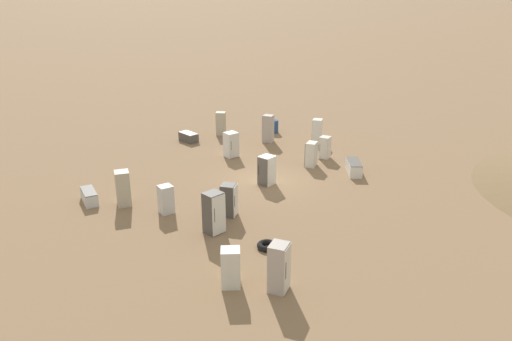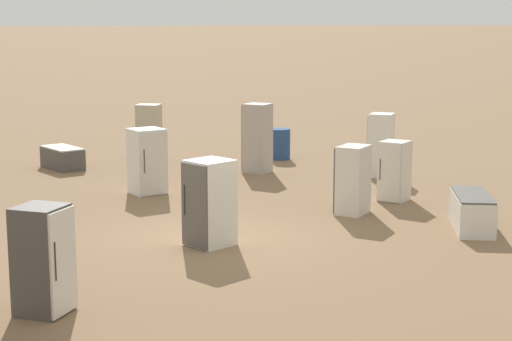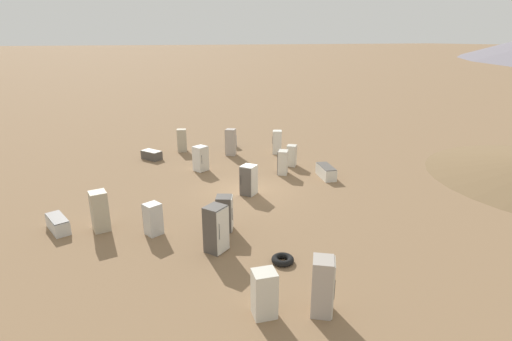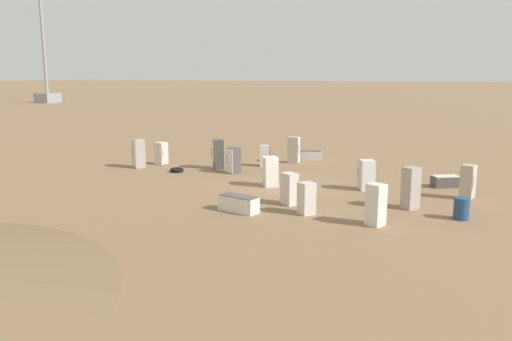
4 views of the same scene
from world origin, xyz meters
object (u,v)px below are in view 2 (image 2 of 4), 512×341
object	(u,v)px
discarded_fridge_1	(43,260)
discarded_fridge_11	(352,180)
discarded_fridge_3	(472,212)
discarded_fridge_9	(394,171)
rusty_barrel	(280,144)
discarded_fridge_5	(257,138)
discarded_fridge_14	(147,161)
discarded_fridge_4	(149,133)
discarded_fridge_0	(63,158)
discarded_fridge_12	(209,203)
discarded_fridge_10	(381,145)

from	to	relation	value
discarded_fridge_1	discarded_fridge_11	size ratio (longest dim) A/B	1.06
discarded_fridge_1	discarded_fridge_3	xyz separation A→B (m)	(-7.89, -4.44, -0.44)
discarded_fridge_9	rusty_barrel	bearing A→B (deg)	-34.38
discarded_fridge_5	discarded_fridge_14	size ratio (longest dim) A/B	1.20
discarded_fridge_4	discarded_fridge_0	bearing A→B (deg)	-138.63
discarded_fridge_9	discarded_fridge_14	distance (m)	5.99
discarded_fridge_0	discarded_fridge_9	bearing A→B (deg)	115.29
discarded_fridge_12	discarded_fridge_0	bearing A→B (deg)	-15.64
discarded_fridge_4	discarded_fridge_5	distance (m)	3.83
discarded_fridge_1	discarded_fridge_11	world-z (taller)	discarded_fridge_1
discarded_fridge_1	discarded_fridge_11	distance (m)	8.32
discarded_fridge_11	discarded_fridge_12	bearing A→B (deg)	159.83
discarded_fridge_3	discarded_fridge_14	size ratio (longest dim) A/B	1.20
discarded_fridge_11	rusty_barrel	bearing A→B (deg)	38.82
discarded_fridge_11	discarded_fridge_12	distance (m)	4.02
discarded_fridge_1	discarded_fridge_14	xyz separation A→B (m)	(-1.13, -8.61, 0.00)
discarded_fridge_4	discarded_fridge_10	size ratio (longest dim) A/B	0.99
discarded_fridge_1	discarded_fridge_10	distance (m)	12.77
discarded_fridge_4	discarded_fridge_11	size ratio (longest dim) A/B	1.13
discarded_fridge_3	discarded_fridge_9	size ratio (longest dim) A/B	1.36
discarded_fridge_4	discarded_fridge_9	world-z (taller)	discarded_fridge_4
discarded_fridge_9	discarded_fridge_12	xyz separation A→B (m)	(4.46, 3.70, 0.11)
discarded_fridge_0	rusty_barrel	bearing A→B (deg)	156.62
discarded_fridge_0	rusty_barrel	world-z (taller)	rusty_barrel
discarded_fridge_1	discarded_fridge_14	size ratio (longest dim) A/B	1.00
discarded_fridge_0	discarded_fridge_14	xyz separation A→B (m)	(-2.60, 3.77, 0.49)
discarded_fridge_0	discarded_fridge_5	distance (m)	5.66
discarded_fridge_10	discarded_fridge_12	distance (m)	8.36
discarded_fridge_1	discarded_fridge_9	bearing A→B (deg)	160.07
discarded_fridge_0	discarded_fridge_3	bearing A→B (deg)	105.97
discarded_fridge_0	discarded_fridge_12	bearing A→B (deg)	80.71
discarded_fridge_14	rusty_barrel	size ratio (longest dim) A/B	1.72
discarded_fridge_10	discarded_fridge_1	bearing A→B (deg)	168.79
discarded_fridge_3	rusty_barrel	bearing A→B (deg)	118.74
discarded_fridge_12	discarded_fridge_14	size ratio (longest dim) A/B	1.02
discarded_fridge_11	discarded_fridge_14	size ratio (longest dim) A/B	0.94
discarded_fridge_5	discarded_fridge_4	bearing A→B (deg)	86.27
discarded_fridge_9	discarded_fridge_3	bearing A→B (deg)	145.27
discarded_fridge_9	rusty_barrel	world-z (taller)	discarded_fridge_9
discarded_fridge_4	discarded_fridge_5	world-z (taller)	discarded_fridge_5
discarded_fridge_4	rusty_barrel	xyz separation A→B (m)	(-3.96, 0.04, -0.39)
discarded_fridge_0	discarded_fridge_10	distance (m)	9.05
discarded_fridge_5	discarded_fridge_10	size ratio (longest dim) A/B	1.12
discarded_fridge_3	discarded_fridge_10	size ratio (longest dim) A/B	1.12
discarded_fridge_4	rusty_barrel	world-z (taller)	discarded_fridge_4
discarded_fridge_4	discarded_fridge_5	size ratio (longest dim) A/B	0.89
discarded_fridge_12	discarded_fridge_14	xyz separation A→B (m)	(1.39, -4.99, -0.02)
discarded_fridge_1	discarded_fridge_9	world-z (taller)	discarded_fridge_1
discarded_fridge_1	rusty_barrel	xyz separation A→B (m)	(-4.93, -13.55, -0.33)
discarded_fridge_5	discarded_fridge_3	bearing A→B (deg)	-118.16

